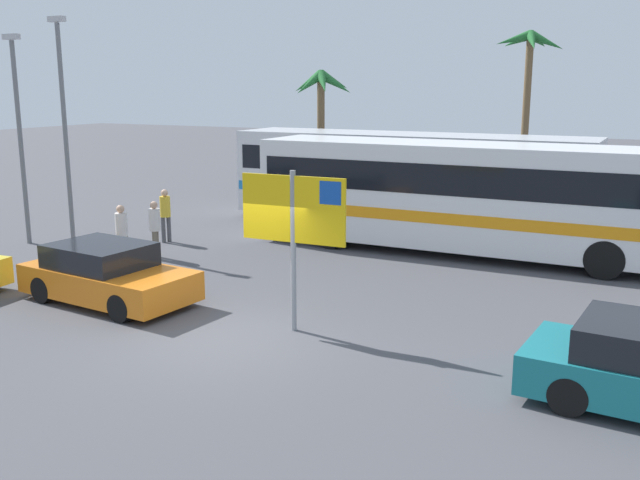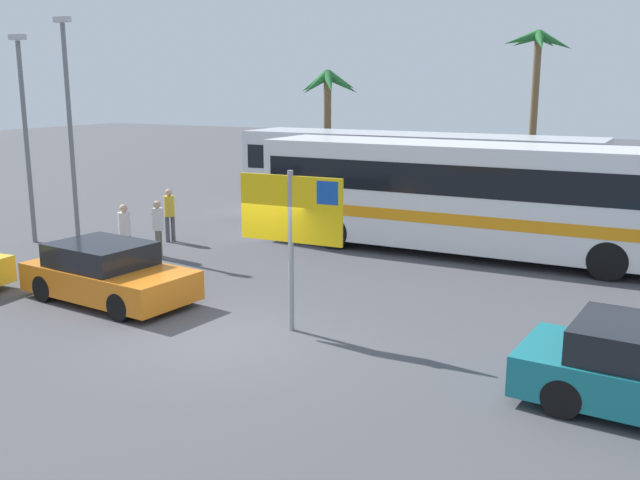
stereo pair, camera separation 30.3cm
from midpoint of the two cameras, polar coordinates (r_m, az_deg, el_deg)
The scene contains 12 objects.
ground at distance 13.90m, azimuth -8.30°, elevation -7.92°, with size 120.00×120.00×0.00m, color #4C4C51.
bus_front_coach at distance 20.69m, azimuth 11.51°, elevation 3.75°, with size 12.35×2.66×3.17m.
bus_rear_coach at distance 24.66m, azimuth 6.83°, elevation 5.26°, with size 12.35×2.66×3.17m.
ferry_sign at distance 13.65m, azimuth -2.64°, elevation 1.96°, with size 2.20×0.13×3.20m.
car_orange at distance 16.63m, azimuth -17.29°, elevation -2.67°, with size 4.19×2.21×1.32m.
pedestrian_by_bus at distance 20.46m, azimuth -13.57°, elevation 1.19°, with size 0.32×0.32×1.62m.
pedestrian_near_sign at distance 22.45m, azimuth -12.72°, elevation 2.26°, with size 0.32×0.32×1.66m.
pedestrian_crossing_lot at distance 19.83m, azimuth -16.09°, elevation 0.78°, with size 0.32×0.32×1.66m.
lamp_post_left_side at distance 23.35m, azimuth -23.37°, elevation 8.06°, with size 0.56×0.20×6.25m.
lamp_post_right_side at distance 22.89m, azimuth -20.23°, elevation 8.87°, with size 0.56×0.20×6.75m.
palm_tree_seaside at distance 30.55m, azimuth -0.16°, elevation 11.53°, with size 2.92×2.84×5.44m.
palm_tree_inland at distance 32.89m, azimuth 16.15°, elevation 13.32°, with size 2.95×3.03×7.13m.
Camera 1 is at (7.44, -10.70, 4.77)m, focal length 39.77 mm.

